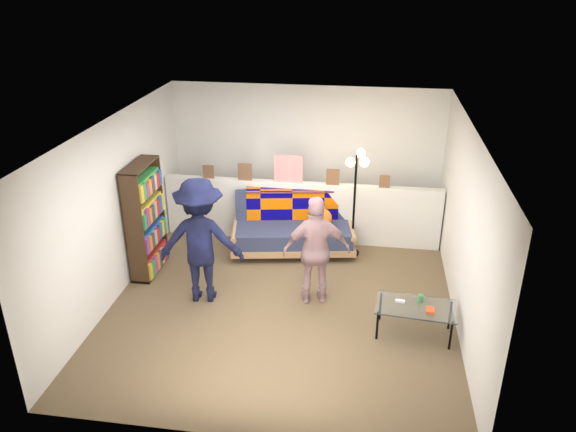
# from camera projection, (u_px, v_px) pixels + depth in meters

# --- Properties ---
(ground) EXTENTS (5.00, 5.00, 0.00)m
(ground) POSITION_uv_depth(u_px,v_px,m) (284.00, 298.00, 7.66)
(ground) COLOR brown
(ground) RESTS_ON ground
(room_shell) EXTENTS (4.60, 5.05, 2.45)m
(room_shell) POSITION_uv_depth(u_px,v_px,m) (289.00, 171.00, 7.39)
(room_shell) COLOR silver
(room_shell) RESTS_ON ground
(half_wall_ledge) EXTENTS (4.45, 0.15, 1.00)m
(half_wall_ledge) POSITION_uv_depth(u_px,v_px,m) (301.00, 212.00, 9.07)
(half_wall_ledge) COLOR silver
(half_wall_ledge) RESTS_ON ground
(ledge_decor) EXTENTS (2.97, 0.02, 0.45)m
(ledge_decor) POSITION_uv_depth(u_px,v_px,m) (287.00, 172.00, 8.81)
(ledge_decor) COLOR brown
(ledge_decor) RESTS_ON half_wall_ledge
(futon_sofa) EXTENTS (2.02, 1.20, 0.82)m
(futon_sofa) POSITION_uv_depth(u_px,v_px,m) (294.00, 228.00, 8.80)
(futon_sofa) COLOR #AC7F54
(futon_sofa) RESTS_ON ground
(bookshelf) EXTENTS (0.28, 0.83, 1.66)m
(bookshelf) POSITION_uv_depth(u_px,v_px,m) (146.00, 223.00, 8.05)
(bookshelf) COLOR #301D10
(bookshelf) RESTS_ON ground
(coffee_table) EXTENTS (0.99, 0.60, 0.49)m
(coffee_table) POSITION_uv_depth(u_px,v_px,m) (416.00, 308.00, 6.77)
(coffee_table) COLOR black
(coffee_table) RESTS_ON ground
(floor_lamp) EXTENTS (0.34, 0.31, 1.69)m
(floor_lamp) POSITION_uv_depth(u_px,v_px,m) (357.00, 182.00, 8.35)
(floor_lamp) COLOR black
(floor_lamp) RESTS_ON ground
(person_left) EXTENTS (1.18, 0.77, 1.72)m
(person_left) POSITION_uv_depth(u_px,v_px,m) (201.00, 241.00, 7.33)
(person_left) COLOR black
(person_left) RESTS_ON ground
(person_right) EXTENTS (0.94, 0.54, 1.51)m
(person_right) POSITION_uv_depth(u_px,v_px,m) (316.00, 251.00, 7.30)
(person_right) COLOR pink
(person_right) RESTS_ON ground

